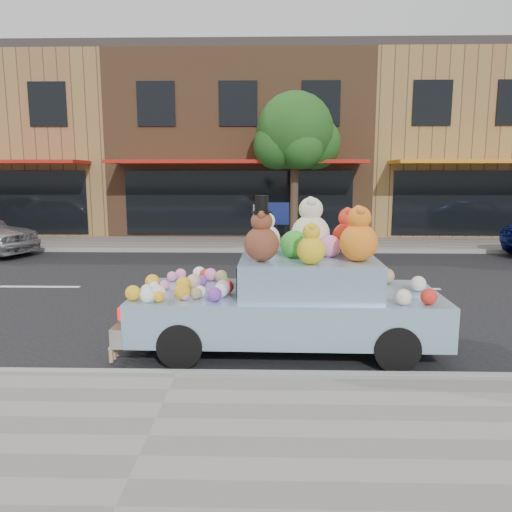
{
  "coord_description": "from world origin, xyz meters",
  "views": [
    {
      "loc": [
        1.11,
        -10.77,
        2.53
      ],
      "look_at": [
        0.92,
        -3.13,
        1.25
      ],
      "focal_mm": 35.0,
      "sensor_mm": 36.0,
      "label": 1
    }
  ],
  "objects": [
    {
      "name": "ground",
      "position": [
        0.0,
        0.0,
        0.0
      ],
      "size": [
        120.0,
        120.0,
        0.0
      ],
      "primitive_type": "plane",
      "color": "black",
      "rests_on": "ground"
    },
    {
      "name": "near_sidewalk",
      "position": [
        0.0,
        -6.5,
        0.06
      ],
      "size": [
        60.0,
        3.0,
        0.12
      ],
      "primitive_type": "cube",
      "color": "gray",
      "rests_on": "ground"
    },
    {
      "name": "far_sidewalk",
      "position": [
        0.0,
        6.5,
        0.06
      ],
      "size": [
        60.0,
        3.0,
        0.12
      ],
      "primitive_type": "cube",
      "color": "gray",
      "rests_on": "ground"
    },
    {
      "name": "near_kerb",
      "position": [
        0.0,
        -5.0,
        0.07
      ],
      "size": [
        60.0,
        0.12,
        0.13
      ],
      "primitive_type": "cube",
      "color": "gray",
      "rests_on": "ground"
    },
    {
      "name": "far_kerb",
      "position": [
        0.0,
        5.0,
        0.07
      ],
      "size": [
        60.0,
        0.12,
        0.13
      ],
      "primitive_type": "cube",
      "color": "gray",
      "rests_on": "ground"
    },
    {
      "name": "storefront_left",
      "position": [
        -10.0,
        11.97,
        3.64
      ],
      "size": [
        10.0,
        9.8,
        7.3
      ],
      "color": "olive",
      "rests_on": "ground"
    },
    {
      "name": "storefront_mid",
      "position": [
        0.0,
        11.97,
        3.64
      ],
      "size": [
        10.0,
        9.8,
        7.3
      ],
      "color": "brown",
      "rests_on": "ground"
    },
    {
      "name": "storefront_right",
      "position": [
        10.0,
        11.97,
        3.64
      ],
      "size": [
        10.0,
        9.8,
        7.3
      ],
      "color": "olive",
      "rests_on": "ground"
    },
    {
      "name": "street_tree",
      "position": [
        2.03,
        6.55,
        3.69
      ],
      "size": [
        3.0,
        2.7,
        5.22
      ],
      "color": "#38281C",
      "rests_on": "ground"
    },
    {
      "name": "art_car",
      "position": [
        1.42,
        -3.8,
        0.8
      ],
      "size": [
        4.51,
        1.83,
        2.23
      ],
      "rotation": [
        0.0,
        0.0,
        -0.02
      ],
      "color": "black",
      "rests_on": "ground"
    }
  ]
}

